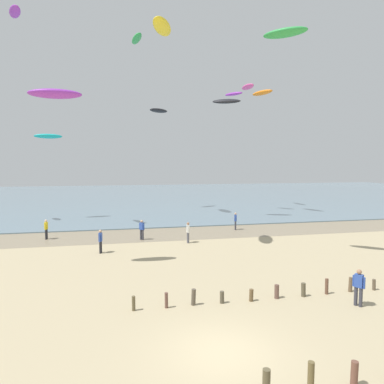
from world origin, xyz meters
name	(u,v)px	position (x,y,z in m)	size (l,w,h in m)	color
ground_plane	(222,352)	(0.00, 0.00, 0.00)	(160.00, 160.00, 0.00)	tan
wet_sand_strip	(157,234)	(0.00, 20.51, 0.00)	(120.00, 5.98, 0.01)	gray
sea	(136,196)	(0.00, 58.51, 0.05)	(160.00, 70.00, 0.10)	slate
groyne_near	(345,286)	(7.75, 4.11, 0.34)	(21.84, 0.36, 0.79)	brown
person_nearest_camera	(142,229)	(-1.49, 18.55, 0.92)	(0.43, 0.43, 1.71)	#383842
person_mid_beach	(235,221)	(7.82, 21.18, 0.92)	(0.32, 0.55, 1.71)	#383842
person_by_waterline	(101,241)	(-4.72, 14.72, 0.92)	(0.27, 0.57, 1.71)	#232328
person_left_flank	(46,229)	(-9.51, 20.49, 0.92)	(0.25, 0.57, 1.71)	#232328
person_right_flank	(188,232)	(2.14, 16.60, 0.92)	(0.24, 0.57, 1.71)	#4C4C56
person_far_down_beach	(359,286)	(7.23, 2.47, 0.92)	(0.37, 0.50, 1.71)	#383842
kite_aloft_0	(226,101)	(8.81, 27.52, 13.54)	(3.20, 1.02, 0.51)	black
kite_aloft_2	(55,94)	(-6.97, 11.15, 10.61)	(3.08, 0.99, 0.49)	purple
kite_aloft_3	(234,94)	(11.44, 32.76, 15.47)	(2.61, 0.84, 0.42)	purple
kite_aloft_4	(48,136)	(-11.02, 31.15, 9.57)	(3.00, 0.96, 0.48)	#19B2B7
kite_aloft_5	(159,111)	(2.26, 37.59, 13.76)	(3.00, 0.96, 0.48)	black
kite_aloft_6	(162,27)	(-0.11, 14.78, 16.32)	(3.42, 1.09, 0.55)	yellow
kite_aloft_7	(15,12)	(-12.50, 25.20, 20.53)	(2.93, 0.94, 0.47)	purple
kite_aloft_8	(137,39)	(-0.96, 31.58, 21.10)	(3.57, 1.14, 0.57)	green
kite_aloft_9	(285,33)	(7.29, 10.40, 14.91)	(2.88, 0.92, 0.46)	green
kite_aloft_10	(248,87)	(15.08, 37.27, 17.47)	(3.39, 1.08, 0.54)	#E54C99
kite_aloft_11	(262,93)	(14.43, 30.55, 15.31)	(3.41, 1.09, 0.55)	orange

